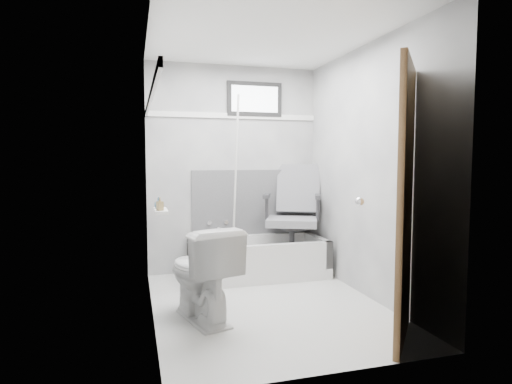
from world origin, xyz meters
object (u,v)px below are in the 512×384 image
object	(u,v)px
office_chair	(292,214)
door	(465,207)
toilet	(201,273)
soap_bottle_a	(160,204)
bathtub	(258,258)
soap_bottle_b	(159,203)

from	to	relation	value
office_chair	door	distance (m)	2.28
office_chair	door	world-z (taller)	door
toilet	soap_bottle_a	distance (m)	0.66
bathtub	soap_bottle_a	distance (m)	1.76
door	soap_bottle_a	xyz separation A→B (m)	(-1.92, 1.10, -0.03)
bathtub	door	distance (m)	2.48
toilet	soap_bottle_a	size ratio (longest dim) A/B	7.54
office_chair	toilet	size ratio (longest dim) A/B	1.46
soap_bottle_b	office_chair	bearing A→B (deg)	32.72
bathtub	toilet	distance (m)	1.39
bathtub	toilet	world-z (taller)	toilet
office_chair	door	size ratio (longest dim) A/B	0.57
office_chair	soap_bottle_a	size ratio (longest dim) A/B	11.01
office_chair	toilet	distance (m)	1.70
door	soap_bottle_b	bearing A→B (deg)	147.16
office_chair	soap_bottle_b	size ratio (longest dim) A/B	11.51
bathtub	soap_bottle_b	size ratio (longest dim) A/B	15.06
office_chair	toilet	world-z (taller)	office_chair
door	toilet	bearing A→B (deg)	145.74
door	soap_bottle_b	size ratio (longest dim) A/B	20.08
door	soap_bottle_b	world-z (taller)	door
bathtub	soap_bottle_a	size ratio (longest dim) A/B	14.40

